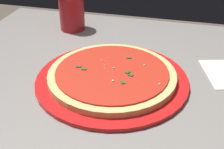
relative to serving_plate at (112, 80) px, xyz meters
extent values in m
cube|color=black|center=(0.37, -0.35, -0.41)|extent=(0.06, 0.06, 0.75)
cube|color=black|center=(0.37, 0.43, -0.41)|extent=(0.06, 0.06, 0.75)
cube|color=gray|center=(-0.03, 0.04, -0.02)|extent=(0.94, 0.92, 0.03)
cylinder|color=red|center=(0.00, 0.00, 0.00)|extent=(0.38, 0.38, 0.01)
cylinder|color=#DBB26B|center=(0.00, 0.00, 0.01)|extent=(0.32, 0.32, 0.02)
cylinder|color=red|center=(0.00, 0.00, 0.02)|extent=(0.28, 0.28, 0.00)
sphere|color=#EFEACC|center=(-0.05, -0.01, 0.03)|extent=(0.01, 0.01, 0.01)
sphere|color=#EFEACC|center=(-0.03, -0.12, 0.03)|extent=(0.00, 0.00, 0.00)
sphere|color=#EFEACC|center=(0.04, 0.04, 0.03)|extent=(0.00, 0.00, 0.00)
sphere|color=#EFEACC|center=(0.02, 0.02, 0.03)|extent=(0.00, 0.00, 0.00)
sphere|color=#EFEACC|center=(0.01, 0.00, 0.03)|extent=(0.00, 0.00, 0.00)
sphere|color=#EFEACC|center=(0.01, 0.02, 0.03)|extent=(0.00, 0.00, 0.00)
sphere|color=#EFEACC|center=(0.03, 0.11, 0.03)|extent=(0.00, 0.00, 0.00)
sphere|color=#EFEACC|center=(0.06, 0.02, 0.03)|extent=(0.00, 0.00, 0.00)
sphere|color=#EFEACC|center=(0.04, -0.07, 0.03)|extent=(0.00, 0.00, 0.00)
cube|color=#23561E|center=(-0.05, -0.04, 0.03)|extent=(0.01, 0.01, 0.00)
cube|color=#23561E|center=(0.08, -0.03, 0.03)|extent=(0.01, 0.01, 0.00)
cube|color=#23561E|center=(-0.01, 0.07, 0.03)|extent=(0.01, 0.01, 0.00)
cube|color=#23561E|center=(-0.01, -0.05, 0.03)|extent=(0.01, 0.01, 0.00)
cube|color=#23561E|center=(0.00, -0.04, 0.03)|extent=(0.01, 0.01, 0.00)
cube|color=#23561E|center=(0.00, 0.09, 0.03)|extent=(0.01, 0.01, 0.00)
cylinder|color=#B2191E|center=(0.29, 0.21, 0.05)|extent=(0.08, 0.08, 0.11)
camera|label=1|loc=(-0.62, -0.16, 0.41)|focal=48.50mm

